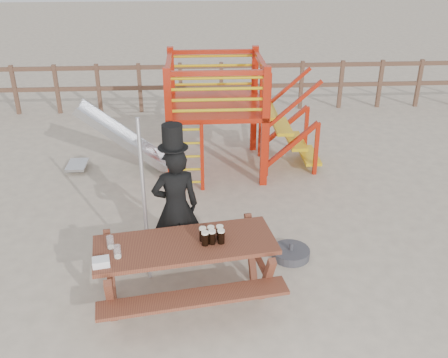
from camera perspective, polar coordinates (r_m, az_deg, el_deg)
ground at (r=6.43m, az=-1.25°, el=-12.09°), size 60.00×60.00×0.00m
back_fence at (r=12.47m, az=-2.65°, el=11.07°), size 15.09×0.09×1.20m
playground_fort at (r=9.11m, az=-1.47°, el=7.55°), size 4.71×1.84×2.10m
picnic_table at (r=5.94m, az=-4.36°, el=-9.69°), size 2.27×1.74×0.80m
man_with_hat at (r=6.42m, az=-5.55°, el=-2.87°), size 0.67×0.51×1.95m
metal_pole at (r=6.05m, az=-9.09°, el=-2.79°), size 0.05×0.05×2.17m
parasol_base at (r=6.95m, az=7.63°, el=-8.39°), size 0.52×0.52×0.22m
paper_bag at (r=5.54m, az=-13.88°, el=-9.22°), size 0.20×0.17×0.08m
stout_pints at (r=5.73m, az=-1.39°, el=-6.43°), size 0.29×0.20×0.17m
empty_glasses at (r=5.69m, az=-12.48°, el=-7.64°), size 0.18×0.27×0.15m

